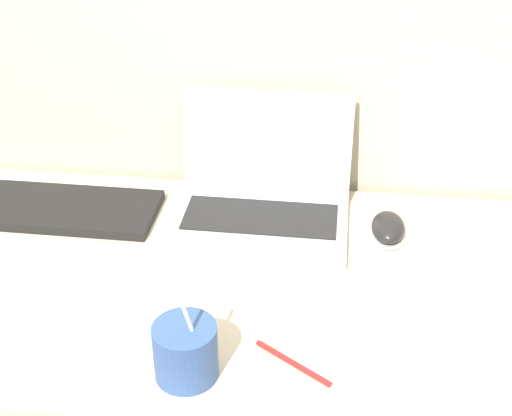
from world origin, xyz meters
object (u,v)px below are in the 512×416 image
at_px(drink_cup, 186,350).
at_px(laptop, 262,196).
at_px(external_keyboard, 54,208).
at_px(pen, 293,363).
at_px(computer_mouse, 388,228).

bearing_deg(drink_cup, laptop, 82.53).
distance_m(drink_cup, external_keyboard, 0.57).
bearing_deg(laptop, external_keyboard, -175.28).
relative_size(laptop, external_keyboard, 0.81).
height_order(external_keyboard, pen, external_keyboard).
xyz_separation_m(drink_cup, pen, (0.16, 0.04, -0.04)).
distance_m(laptop, drink_cup, 0.47).
height_order(laptop, pen, laptop).
bearing_deg(laptop, drink_cup, -97.47).
xyz_separation_m(computer_mouse, pen, (-0.16, -0.39, -0.01)).
xyz_separation_m(laptop, computer_mouse, (0.26, -0.04, -0.03)).
relative_size(drink_cup, computer_mouse, 1.78).
bearing_deg(drink_cup, external_keyboard, 131.32).
bearing_deg(external_keyboard, laptop, 4.72).
height_order(laptop, drink_cup, laptop).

